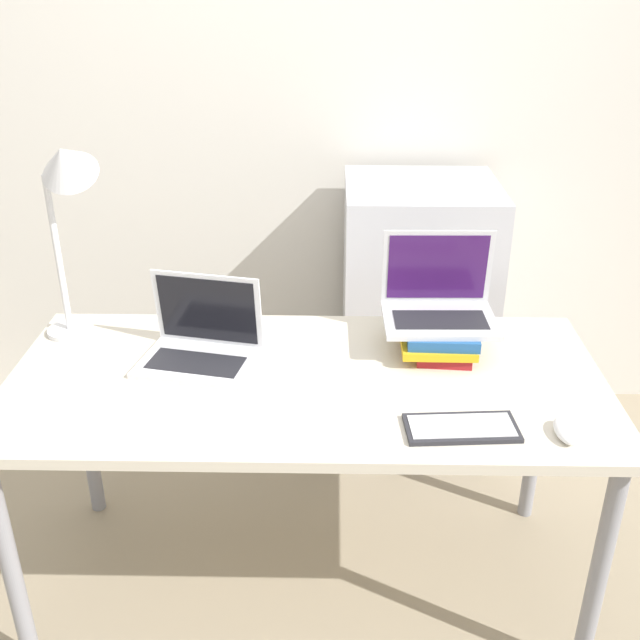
{
  "coord_description": "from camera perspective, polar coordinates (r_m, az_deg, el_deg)",
  "views": [
    {
      "loc": [
        0.07,
        -1.42,
        1.84
      ],
      "look_at": [
        0.04,
        0.39,
        0.94
      ],
      "focal_mm": 42.0,
      "sensor_mm": 36.0,
      "label": 1
    }
  ],
  "objects": [
    {
      "name": "mini_fridge",
      "position": [
        2.97,
        7.23,
        0.15
      ],
      "size": [
        0.56,
        0.54,
        1.08
      ],
      "color": "silver",
      "rests_on": "ground_plane"
    },
    {
      "name": "laptop_left",
      "position": [
        2.2,
        -9.05,
        -1.88
      ],
      "size": [
        0.37,
        0.3,
        0.25
      ],
      "color": "silver",
      "rests_on": "desk"
    },
    {
      "name": "desk",
      "position": [
        2.15,
        -1.07,
        -6.07
      ],
      "size": [
        1.68,
        0.79,
        0.76
      ],
      "color": "beige",
      "rests_on": "ground_plane"
    },
    {
      "name": "desk_lamp",
      "position": [
        2.26,
        -18.83,
        9.66
      ],
      "size": [
        0.23,
        0.2,
        0.64
      ],
      "color": "white",
      "rests_on": "desk"
    },
    {
      "name": "wireless_keyboard",
      "position": [
        1.92,
        10.72,
        -8.07
      ],
      "size": [
        0.29,
        0.15,
        0.01
      ],
      "color": "#28282D",
      "rests_on": "desk"
    },
    {
      "name": "laptop_on_books",
      "position": [
        2.26,
        9.03,
        1.35
      ],
      "size": [
        0.34,
        0.25,
        0.25
      ],
      "color": "silver",
      "rests_on": "book_stack"
    },
    {
      "name": "book_stack",
      "position": [
        2.26,
        9.11,
        -1.21
      ],
      "size": [
        0.23,
        0.27,
        0.09
      ],
      "color": "maroon",
      "rests_on": "desk"
    },
    {
      "name": "mouse",
      "position": [
        1.96,
        18.22,
        -8.0
      ],
      "size": [
        0.06,
        0.11,
        0.03
      ],
      "color": "white",
      "rests_on": "desk"
    },
    {
      "name": "wall_back",
      "position": [
        3.04,
        -0.35,
        17.01
      ],
      "size": [
        8.0,
        0.05,
        2.7
      ],
      "color": "silver",
      "rests_on": "ground_plane"
    }
  ]
}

